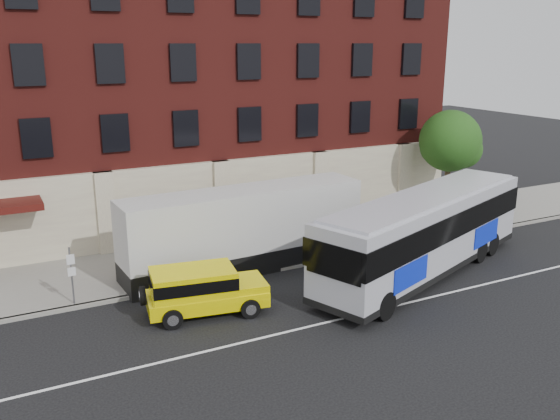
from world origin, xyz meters
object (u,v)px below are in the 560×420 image
city_bus (425,230)px  yellow_suv (201,288)px  street_tree (451,143)px  sign_pole (72,273)px  shipping_container (245,230)px

city_bus → yellow_suv: size_ratio=2.76×
street_tree → yellow_suv: bearing=-160.9°
sign_pole → shipping_container: size_ratio=0.22×
city_bus → shipping_container: shipping_container is taller
yellow_suv → shipping_container: shipping_container is taller
sign_pole → city_bus: city_bus is taller
city_bus → shipping_container: 8.09m
street_tree → yellow_suv: street_tree is taller
sign_pole → yellow_suv: bearing=-33.2°
street_tree → yellow_suv: (-17.76, -6.14, -3.35)m
city_bus → yellow_suv: city_bus is taller
sign_pole → city_bus: size_ratio=0.18×
city_bus → sign_pole: bearing=166.9°
shipping_container → street_tree: bearing=10.1°
sign_pole → city_bus: 15.01m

